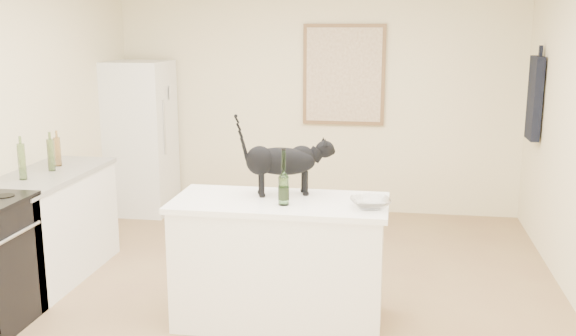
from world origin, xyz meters
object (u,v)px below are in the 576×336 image
Objects in this scene: fridge at (140,138)px; glass_bowl at (370,203)px; wine_bottle at (284,180)px; black_cat at (282,165)px.

glass_bowl is at bearing -44.69° from fridge.
glass_bowl is at bearing 1.25° from wine_bottle.
glass_bowl is (0.64, -0.25, -0.19)m from black_cat.
fridge is at bearing 135.31° from glass_bowl.
fridge is 3.77m from glass_bowl.
wine_bottle is (0.06, -0.27, -0.05)m from black_cat.
black_cat is 1.82× the size of wine_bottle.
glass_bowl is (2.68, -2.65, 0.08)m from fridge.
black_cat reaches higher than glass_bowl.
glass_bowl is at bearing -39.36° from black_cat.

